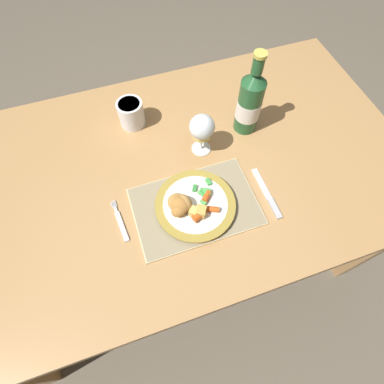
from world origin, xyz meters
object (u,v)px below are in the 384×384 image
wine_glass (202,128)px  dinner_plate (195,205)px  bottle (250,102)px  table_knife (269,197)px  drinking_cup (131,113)px  fork (121,223)px  dining_table (176,181)px

wine_glass → dinner_plate: bearing=-114.2°
dinner_plate → bottle: 0.37m
table_knife → drinking_cup: drinking_cup is taller
fork → bottle: (0.49, 0.22, 0.11)m
table_knife → bottle: size_ratio=0.63×
dining_table → table_knife: 0.32m
bottle → drinking_cup: 0.39m
dinner_plate → wine_glass: bearing=65.8°
dinner_plate → drinking_cup: size_ratio=2.58×
dining_table → dinner_plate: bearing=-84.4°
table_knife → drinking_cup: (-0.32, 0.42, 0.04)m
dining_table → bottle: bottle is taller
drinking_cup → dinner_plate: bearing=-75.8°
wine_glass → bottle: bottle is taller
table_knife → wine_glass: bearing=118.7°
fork → dinner_plate: bearing=-5.1°
bottle → drinking_cup: (-0.36, 0.14, -0.06)m
dining_table → table_knife: bearing=-39.4°
dinner_plate → fork: dinner_plate is taller
dining_table → dinner_plate: dinner_plate is taller
fork → table_knife: bearing=-7.8°
dining_table → table_knife: size_ratio=8.49×
drinking_cup → table_knife: bearing=-53.0°
wine_glass → bottle: size_ratio=0.51×
table_knife → wine_glass: (-0.13, 0.24, 0.10)m
fork → drinking_cup: 0.39m
fork → drinking_cup: drinking_cup is taller
dinner_plate → wine_glass: (0.09, 0.20, 0.08)m
fork → wine_glass: (0.31, 0.18, 0.10)m
dining_table → wine_glass: 0.22m
dinner_plate → table_knife: size_ratio=1.30×
fork → bottle: bearing=24.6°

